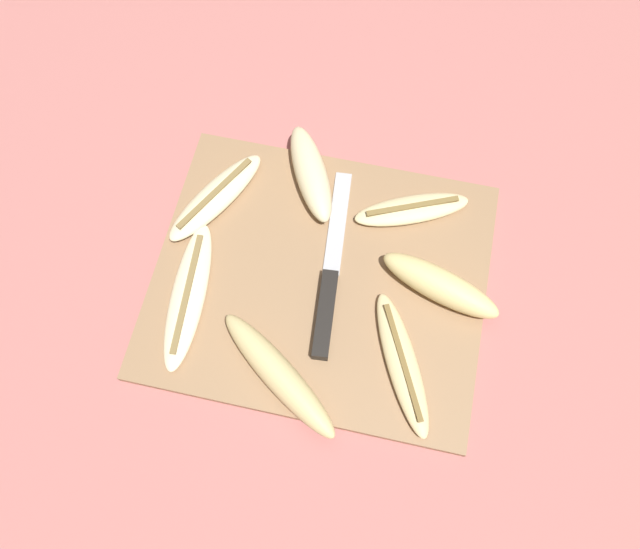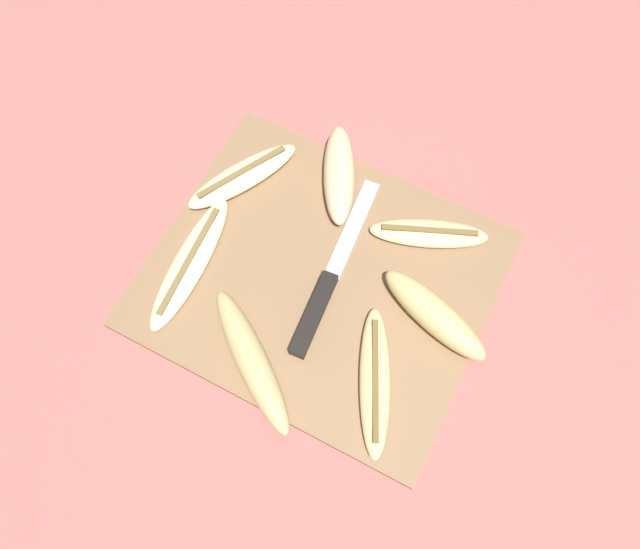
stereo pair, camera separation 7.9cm
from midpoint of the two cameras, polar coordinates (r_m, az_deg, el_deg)
The scene contains 10 objects.
ground_plane at distance 0.81m, azimuth -2.77°, elevation -0.93°, with size 4.00×4.00×0.00m, color #B76B66.
cutting_board at distance 0.81m, azimuth -2.79°, elevation -0.77°, with size 0.42×0.36×0.01m.
knife at distance 0.79m, azimuth -2.15°, elevation -2.26°, with size 0.04×0.27×0.02m.
banana_golden_short at distance 0.78m, azimuth 8.14°, elevation -1.33°, with size 0.16×0.09×0.04m.
banana_pale_long at distance 0.86m, azimuth -12.12°, elevation 6.64°, with size 0.12×0.17×0.02m.
banana_spotted_left at distance 0.75m, azimuth -6.86°, elevation -9.45°, with size 0.18×0.15×0.04m.
banana_cream_curved at distance 0.85m, azimuth -3.53°, elevation 8.94°, with size 0.11×0.16×0.03m.
banana_bright_far at distance 0.81m, azimuth -14.70°, elevation -2.16°, with size 0.06×0.20×0.02m.
banana_mellow_near at distance 0.76m, azimuth 4.56°, elevation -8.47°, with size 0.11×0.18×0.02m.
banana_soft_right at distance 0.84m, azimuth 5.73°, elevation 5.62°, with size 0.16×0.10×0.02m.
Camera 1 is at (0.06, -0.29, 0.76)m, focal length 35.00 mm.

